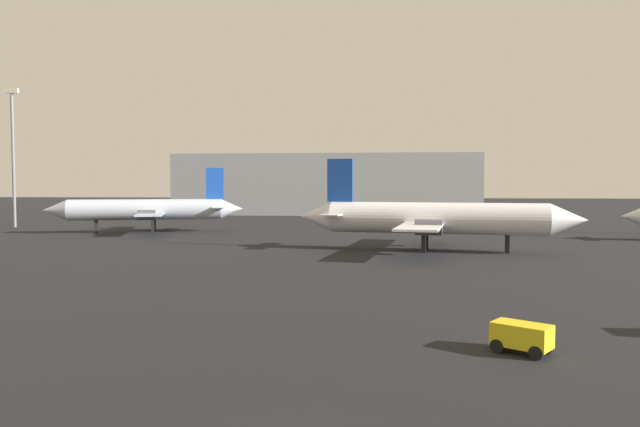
{
  "coord_description": "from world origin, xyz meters",
  "views": [
    {
      "loc": [
        2.48,
        -13.87,
        7.3
      ],
      "look_at": [
        -4.19,
        52.56,
        3.98
      ],
      "focal_mm": 33.22,
      "sensor_mm": 36.0,
      "label": 1
    }
  ],
  "objects_px": {
    "baggage_cart": "(522,336)",
    "airplane_distant": "(434,218)",
    "airplane_far_left": "(147,210)",
    "light_mast_left": "(13,150)"
  },
  "relations": [
    {
      "from": "airplane_distant",
      "to": "airplane_far_left",
      "type": "xyz_separation_m",
      "value": [
        -40.78,
        21.01,
        -0.13
      ]
    },
    {
      "from": "airplane_far_left",
      "to": "baggage_cart",
      "type": "height_order",
      "value": "airplane_far_left"
    },
    {
      "from": "baggage_cart",
      "to": "light_mast_left",
      "type": "height_order",
      "value": "light_mast_left"
    },
    {
      "from": "baggage_cart",
      "to": "airplane_distant",
      "type": "bearing_deg",
      "value": 124.58
    },
    {
      "from": "airplane_distant",
      "to": "baggage_cart",
      "type": "distance_m",
      "value": 39.27
    },
    {
      "from": "airplane_far_left",
      "to": "baggage_cart",
      "type": "bearing_deg",
      "value": 107.19
    },
    {
      "from": "airplane_far_left",
      "to": "light_mast_left",
      "type": "distance_m",
      "value": 29.52
    },
    {
      "from": "light_mast_left",
      "to": "airplane_far_left",
      "type": "bearing_deg",
      "value": -17.3
    },
    {
      "from": "baggage_cart",
      "to": "airplane_far_left",
      "type": "bearing_deg",
      "value": 158.52
    },
    {
      "from": "airplane_distant",
      "to": "light_mast_left",
      "type": "bearing_deg",
      "value": 165.33
    }
  ]
}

